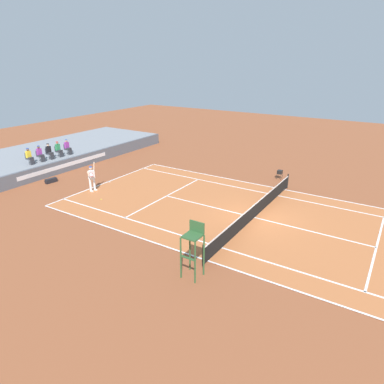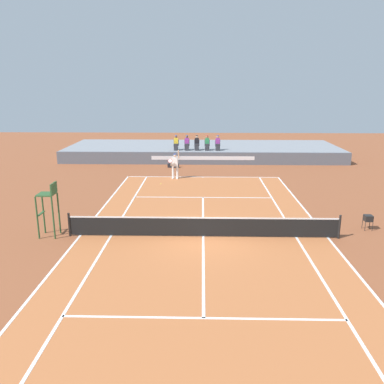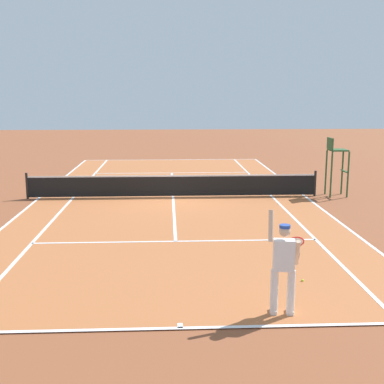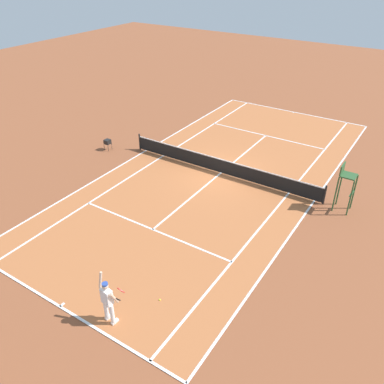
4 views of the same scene
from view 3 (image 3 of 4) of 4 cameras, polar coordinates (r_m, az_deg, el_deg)
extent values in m
plane|color=brown|center=(20.84, -2.16, -0.61)|extent=(80.00, 80.00, 0.00)
cube|color=#B76638|center=(20.84, -2.16, -0.58)|extent=(10.98, 23.78, 0.02)
cube|color=white|center=(9.50, -1.34, -15.16)|extent=(10.98, 0.10, 0.01)
cube|color=white|center=(32.57, -2.40, 3.68)|extent=(10.98, 0.10, 0.01)
cube|color=white|center=(21.60, 12.56, -0.39)|extent=(0.10, 23.78, 0.01)
cube|color=white|center=(21.50, -16.96, -0.66)|extent=(0.10, 23.78, 0.01)
cube|color=white|center=(21.28, 8.97, -0.43)|extent=(0.10, 23.78, 0.01)
cube|color=white|center=(21.20, -13.34, -0.64)|extent=(0.10, 23.78, 0.01)
cube|color=white|center=(14.63, -1.89, -5.61)|extent=(8.22, 0.10, 0.01)
cube|color=white|center=(27.14, -2.31, 2.18)|extent=(8.22, 0.10, 0.01)
cube|color=white|center=(20.84, -2.16, -0.54)|extent=(0.10, 12.80, 0.01)
cube|color=white|center=(9.59, -1.36, -14.90)|extent=(0.10, 0.20, 0.01)
cube|color=white|center=(32.47, -2.39, 3.66)|extent=(0.10, 0.20, 0.01)
cylinder|color=black|center=(21.63, 13.77, 0.95)|extent=(0.10, 0.10, 1.07)
cylinder|color=black|center=(21.52, -18.19, 0.66)|extent=(0.10, 0.10, 1.07)
cube|color=black|center=(20.75, -2.17, 0.69)|extent=(11.78, 0.02, 0.84)
cube|color=white|center=(20.68, -2.18, 1.84)|extent=(11.78, 0.03, 0.06)
cylinder|color=white|center=(10.01, 9.29, -11.16)|extent=(0.15, 0.15, 0.92)
cylinder|color=white|center=(10.04, 11.15, -11.16)|extent=(0.15, 0.15, 0.92)
cube|color=white|center=(10.23, 9.19, -13.16)|extent=(0.16, 0.29, 0.10)
cube|color=white|center=(10.26, 11.02, -13.16)|extent=(0.16, 0.29, 0.10)
cube|color=white|center=(9.76, 10.37, -7.03)|extent=(0.43, 0.29, 0.60)
sphere|color=beige|center=(9.63, 10.47, -4.37)|extent=(0.22, 0.22, 0.22)
cylinder|color=#2D4CA8|center=(9.61, 10.49, -3.85)|extent=(0.21, 0.21, 0.06)
cylinder|color=beige|center=(9.61, 8.93, -3.79)|extent=(0.12, 0.22, 0.61)
cylinder|color=beige|center=(9.88, 11.84, -6.75)|extent=(0.13, 0.34, 0.56)
cylinder|color=black|center=(10.04, 11.96, -7.24)|extent=(0.06, 0.19, 0.25)
torus|color=red|center=(10.13, 11.76, -5.53)|extent=(0.33, 0.23, 0.26)
cylinder|color=silver|center=(10.13, 11.76, -5.53)|extent=(0.29, 0.20, 0.22)
sphere|color=#D1E533|center=(11.91, 12.42, -9.78)|extent=(0.07, 0.07, 0.07)
cylinder|color=#2D562D|center=(22.28, 16.66, 2.18)|extent=(0.07, 0.07, 1.90)
cylinder|color=#2D562D|center=(21.63, 17.27, 1.88)|extent=(0.07, 0.07, 1.90)
cylinder|color=#2D562D|center=(22.06, 14.94, 2.18)|extent=(0.07, 0.07, 1.90)
cylinder|color=#2D562D|center=(21.40, 15.50, 1.89)|extent=(0.07, 0.07, 1.90)
cube|color=#2D562D|center=(21.71, 16.23, 4.59)|extent=(0.70, 0.70, 0.06)
cube|color=#2D562D|center=(21.57, 15.39, 5.32)|extent=(0.06, 0.70, 0.48)
cube|color=#2D562D|center=(21.93, 16.89, 2.28)|extent=(0.10, 0.70, 0.04)
camera|label=1|loc=(32.48, 31.43, 17.32)|focal=32.00mm
camera|label=2|loc=(37.06, -2.40, 14.64)|focal=37.39mm
camera|label=4|loc=(12.12, 79.56, 37.11)|focal=37.11mm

